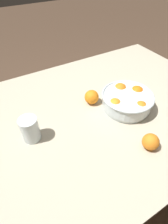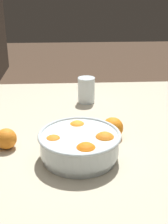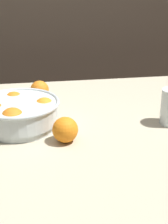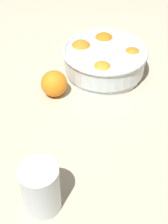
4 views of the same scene
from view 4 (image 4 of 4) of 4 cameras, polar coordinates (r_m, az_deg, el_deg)
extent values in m
plane|color=#4C3828|center=(1.58, -0.73, -17.62)|extent=(12.00, 12.00, 0.00)
cube|color=#B7AD93|center=(0.99, -1.11, 4.38)|extent=(1.44, 1.05, 0.03)
cylinder|color=#936B47|center=(1.85, -10.86, 9.25)|extent=(0.05, 0.05, 0.74)
cylinder|color=silver|center=(1.03, 3.67, 7.66)|extent=(0.24, 0.24, 0.02)
cylinder|color=silver|center=(1.00, 3.77, 9.63)|extent=(0.26, 0.26, 0.06)
torus|color=silver|center=(0.99, 3.86, 11.17)|extent=(0.27, 0.27, 0.01)
sphere|color=orange|center=(0.93, 3.28, 7.08)|extent=(0.07, 0.07, 0.07)
sphere|color=orange|center=(1.01, 8.67, 9.68)|extent=(0.07, 0.07, 0.07)
sphere|color=orange|center=(1.07, 3.61, 12.35)|extent=(0.08, 0.08, 0.08)
sphere|color=orange|center=(1.02, -0.55, 10.99)|extent=(0.08, 0.08, 0.08)
cylinder|color=#F4A314|center=(0.66, -7.83, -14.10)|extent=(0.07, 0.07, 0.10)
cylinder|color=silver|center=(0.65, -7.91, -13.65)|extent=(0.08, 0.08, 0.12)
sphere|color=orange|center=(0.92, -5.48, 5.19)|extent=(0.08, 0.08, 0.08)
camera|label=1|loc=(0.48, 74.65, 20.20)|focal=28.00mm
camera|label=2|loc=(1.72, 12.18, 40.45)|focal=50.00mm
camera|label=3|loc=(1.47, -52.56, 25.81)|focal=60.00mm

